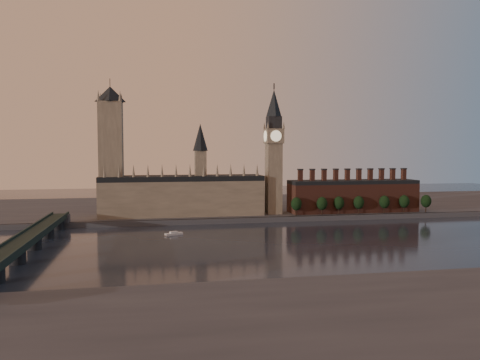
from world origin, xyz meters
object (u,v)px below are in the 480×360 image
at_px(westminster_bridge, 25,243).
at_px(river_boat, 174,234).
at_px(big_ben, 274,150).
at_px(victoria_tower, 111,147).

bearing_deg(westminster_bridge, river_boat, 32.45).
height_order(big_ben, westminster_bridge, big_ben).
bearing_deg(river_boat, big_ben, 13.34).
relative_size(victoria_tower, westminster_bridge, 0.54).
xyz_separation_m(big_ben, westminster_bridge, (-165.00, -112.70, -49.39)).
relative_size(victoria_tower, big_ben, 1.01).
xyz_separation_m(big_ben, river_boat, (-84.87, -61.76, -55.90)).
distance_m(victoria_tower, big_ben, 130.12).
height_order(victoria_tower, big_ben, victoria_tower).
height_order(westminster_bridge, river_boat, westminster_bridge).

